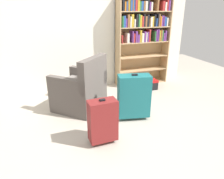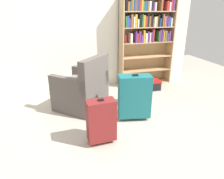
# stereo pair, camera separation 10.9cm
# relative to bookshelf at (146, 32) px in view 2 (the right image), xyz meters

# --- Properties ---
(ground_plane) EXTENTS (8.12, 8.12, 0.00)m
(ground_plane) POSITION_rel_bookshelf_xyz_m (-1.22, -1.79, -1.11)
(ground_plane) COLOR #B2A899
(back_wall) EXTENTS (4.64, 0.10, 2.60)m
(back_wall) POSITION_rel_bookshelf_xyz_m (-1.22, 0.21, 0.19)
(back_wall) COLOR silver
(back_wall) RESTS_ON ground
(bookshelf) EXTENTS (1.15, 0.30, 1.82)m
(bookshelf) POSITION_rel_bookshelf_xyz_m (0.00, 0.00, 0.00)
(bookshelf) COLOR tan
(bookshelf) RESTS_ON ground
(armchair) EXTENTS (0.99, 0.99, 0.90)m
(armchair) POSITION_rel_bookshelf_xyz_m (-1.52, -0.86, -0.80)
(armchair) COLOR #59514C
(armchair) RESTS_ON ground
(mug) EXTENTS (0.12, 0.08, 0.10)m
(mug) POSITION_rel_bookshelf_xyz_m (-0.94, -0.91, -1.07)
(mug) COLOR #1E7F4C
(mug) RESTS_ON ground
(storage_box) EXTENTS (0.45, 0.24, 0.20)m
(storage_box) POSITION_rel_bookshelf_xyz_m (-0.08, -0.43, -1.01)
(storage_box) COLOR black
(storage_box) RESTS_ON ground
(suitcase_teal) EXTENTS (0.51, 0.32, 0.71)m
(suitcase_teal) POSITION_rel_bookshelf_xyz_m (-0.84, -1.45, -0.74)
(suitcase_teal) COLOR #19666B
(suitcase_teal) RESTS_ON ground
(suitcase_dark_red) EXTENTS (0.35, 0.20, 0.60)m
(suitcase_dark_red) POSITION_rel_bookshelf_xyz_m (-1.46, -1.90, -0.80)
(suitcase_dark_red) COLOR maroon
(suitcase_dark_red) RESTS_ON ground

